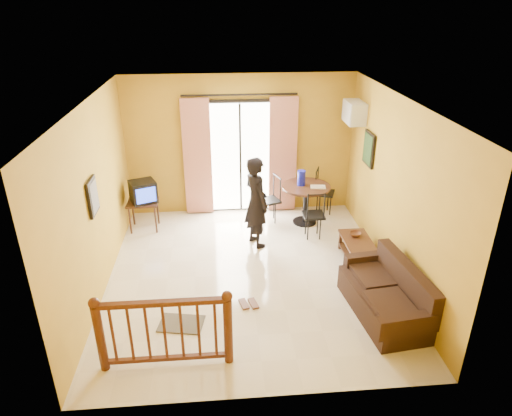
{
  "coord_description": "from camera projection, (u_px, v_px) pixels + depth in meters",
  "views": [
    {
      "loc": [
        -0.44,
        -6.23,
        4.11
      ],
      "look_at": [
        0.12,
        0.2,
        1.09
      ],
      "focal_mm": 32.0,
      "sensor_mm": 36.0,
      "label": 1
    }
  ],
  "objects": [
    {
      "name": "air_conditioner",
      "position": [
        354.0,
        112.0,
        8.42
      ],
      "size": [
        0.31,
        0.6,
        0.4
      ],
      "color": "silver",
      "rests_on": "room_shell"
    },
    {
      "name": "sofa",
      "position": [
        388.0,
        296.0,
        6.37
      ],
      "size": [
        0.94,
        1.73,
        0.79
      ],
      "rotation": [
        0.0,
        0.0,
        0.12
      ],
      "color": "black",
      "rests_on": "ground"
    },
    {
      "name": "television",
      "position": [
        143.0,
        192.0,
        8.54
      ],
      "size": [
        0.57,
        0.55,
        0.41
      ],
      "rotation": [
        0.0,
        0.0,
        0.4
      ],
      "color": "black",
      "rests_on": "tv_table"
    },
    {
      "name": "tv_table",
      "position": [
        143.0,
        205.0,
        8.66
      ],
      "size": [
        0.57,
        0.48,
        0.57
      ],
      "color": "black",
      "rests_on": "ground"
    },
    {
      "name": "picture_left",
      "position": [
        93.0,
        197.0,
        6.39
      ],
      "size": [
        0.05,
        0.42,
        0.52
      ],
      "color": "black",
      "rests_on": "room_shell"
    },
    {
      "name": "doormat",
      "position": [
        181.0,
        324.0,
        6.28
      ],
      "size": [
        0.66,
        0.5,
        0.02
      ],
      "primitive_type": "cube",
      "rotation": [
        0.0,
        0.0,
        -0.18
      ],
      "color": "#514A40",
      "rests_on": "ground"
    },
    {
      "name": "sandals",
      "position": [
        249.0,
        304.0,
        6.67
      ],
      "size": [
        0.3,
        0.27,
        0.03
      ],
      "color": "#542E1C",
      "rests_on": "ground"
    },
    {
      "name": "botanical_print",
      "position": [
        369.0,
        149.0,
        8.05
      ],
      "size": [
        0.05,
        0.5,
        0.6
      ],
      "color": "black",
      "rests_on": "room_shell"
    },
    {
      "name": "coffee_table",
      "position": [
        357.0,
        246.0,
        7.73
      ],
      "size": [
        0.47,
        0.84,
        0.37
      ],
      "color": "black",
      "rests_on": "ground"
    },
    {
      "name": "ground",
      "position": [
        250.0,
        274.0,
        7.4
      ],
      "size": [
        5.0,
        5.0,
        0.0
      ],
      "primitive_type": "plane",
      "color": "beige",
      "rests_on": "ground"
    },
    {
      "name": "standing_person",
      "position": [
        256.0,
        202.0,
        7.98
      ],
      "size": [
        0.61,
        0.71,
        1.65
      ],
      "primitive_type": "imported",
      "rotation": [
        0.0,
        0.0,
        1.99
      ],
      "color": "black",
      "rests_on": "ground"
    },
    {
      "name": "balcony_door",
      "position": [
        240.0,
        157.0,
        9.1
      ],
      "size": [
        2.25,
        0.14,
        2.46
      ],
      "color": "black",
      "rests_on": "ground"
    },
    {
      "name": "serving_tray",
      "position": [
        318.0,
        187.0,
        8.69
      ],
      "size": [
        0.3,
        0.22,
        0.02
      ],
      "primitive_type": "cube",
      "rotation": [
        0.0,
        0.0,
        -0.13
      ],
      "color": "silver",
      "rests_on": "dining_table"
    },
    {
      "name": "dining_table",
      "position": [
        306.0,
        194.0,
        8.84
      ],
      "size": [
        0.94,
        0.94,
        0.79
      ],
      "color": "black",
      "rests_on": "ground"
    },
    {
      "name": "room_shell",
      "position": [
        249.0,
        176.0,
        6.68
      ],
      "size": [
        5.0,
        5.0,
        5.0
      ],
      "color": "white",
      "rests_on": "ground"
    },
    {
      "name": "stair_balustrade",
      "position": [
        164.0,
        328.0,
        5.36
      ],
      "size": [
        1.63,
        0.13,
        1.04
      ],
      "color": "#471E0F",
      "rests_on": "ground"
    },
    {
      "name": "bowl",
      "position": [
        355.0,
        234.0,
        7.8
      ],
      "size": [
        0.25,
        0.25,
        0.06
      ],
      "primitive_type": "imported",
      "rotation": [
        0.0,
        0.0,
        0.35
      ],
      "color": "#542E1C",
      "rests_on": "coffee_table"
    },
    {
      "name": "water_jug",
      "position": [
        301.0,
        178.0,
        8.75
      ],
      "size": [
        0.16,
        0.16,
        0.29
      ],
      "primitive_type": "cylinder",
      "color": "#1217AB",
      "rests_on": "dining_table"
    },
    {
      "name": "dining_chairs",
      "position": [
        301.0,
        223.0,
        9.07
      ],
      "size": [
        1.68,
        1.47,
        0.95
      ],
      "color": "black",
      "rests_on": "ground"
    }
  ]
}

